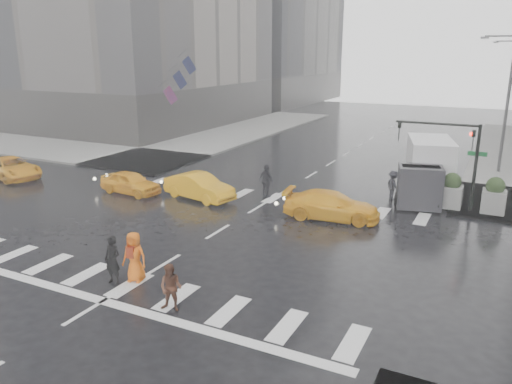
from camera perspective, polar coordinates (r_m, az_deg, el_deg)
The scene contains 20 objects.
ground at distance 22.74m, azimuth -4.38°, elevation -4.53°, with size 120.00×120.00×0.00m, color black.
sidewalk_nw at distance 47.67m, azimuth -13.77°, elevation 5.95°, with size 35.00×35.00×0.15m, color gray.
road_markings at distance 22.74m, azimuth -4.38°, elevation -4.52°, with size 18.00×48.00×0.01m, color silver, non-canonical shape.
traffic_signal_pole at distance 26.71m, azimuth 21.86°, elevation 4.61°, with size 4.45×0.42×4.50m.
street_lamp_near at distance 36.33m, azimuth 26.65°, elevation 9.54°, with size 2.15×0.22×9.00m.
street_lamp_far at distance 56.28m, azimuth 26.99°, elevation 11.17°, with size 2.15×0.22×9.00m.
planter_west at distance 27.60m, azimuth 17.30°, elevation 0.60°, with size 1.10×1.10×1.80m.
planter_mid at distance 27.38m, azimuth 21.41°, elevation 0.09°, with size 1.10×1.10×1.80m.
planter_east at distance 27.30m, azimuth 25.57°, elevation -0.42°, with size 1.10×1.10×1.80m.
flag_cluster at distance 45.14m, azimuth -9.00°, elevation 12.79°, with size 2.87×3.06×4.69m.
pedestrian_black at distance 17.98m, azimuth -16.24°, elevation -5.38°, with size 0.96×0.98×2.43m.
pedestrian_brown at distance 16.07m, azimuth -9.69°, elevation -10.73°, with size 0.75×0.59×1.55m, color #4F2B1C.
pedestrian_orange at distance 18.20m, azimuth -13.72°, elevation -7.20°, with size 0.99×0.74×1.83m.
pedestrian_far_a at distance 27.66m, azimuth 1.20°, elevation 1.25°, with size 1.09×0.67×1.86m, color black.
pedestrian_far_b at distance 28.40m, azimuth 15.41°, elevation 0.78°, with size 1.03×0.57×1.60m, color black.
taxi_front at distance 29.37m, azimuth -14.15°, elevation 1.05°, with size 1.52×3.77×1.29m, color #FFAB0D.
taxi_mid at distance 27.58m, azimuth -6.51°, elevation 0.61°, with size 1.49×4.26×1.40m, color #FFAB0D.
taxi_rear at distance 24.46m, azimuth 8.62°, elevation -1.53°, with size 1.89×4.10×1.35m, color #FFAB0D.
taxi_far at distance 35.60m, azimuth -26.20°, elevation 2.48°, with size 2.23×4.28×1.34m, color #FFAB0D.
box_truck at distance 28.94m, azimuth 18.95°, elevation 2.60°, with size 2.25×5.99×3.18m.
Camera 1 is at (11.10, -18.21, 7.90)m, focal length 35.00 mm.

